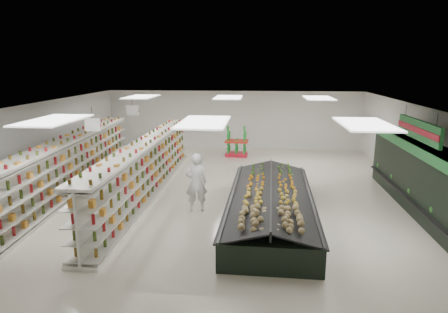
# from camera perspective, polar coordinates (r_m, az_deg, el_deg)

# --- Properties ---
(floor) EXTENTS (16.00, 16.00, 0.00)m
(floor) POSITION_cam_1_polar(r_m,az_deg,el_deg) (14.79, -0.62, -5.10)
(floor) COLOR beige
(floor) RESTS_ON ground
(ceiling) EXTENTS (14.00, 16.00, 0.02)m
(ceiling) POSITION_cam_1_polar(r_m,az_deg,el_deg) (14.13, -0.65, 7.34)
(ceiling) COLOR white
(ceiling) RESTS_ON wall_back
(wall_back) EXTENTS (14.00, 0.02, 3.20)m
(wall_back) POSITION_cam_1_polar(r_m,az_deg,el_deg) (22.24, 1.40, 5.23)
(wall_back) COLOR white
(wall_back) RESTS_ON floor
(wall_front) EXTENTS (14.00, 0.02, 3.20)m
(wall_front) POSITION_cam_1_polar(r_m,az_deg,el_deg) (6.84, -7.44, -12.99)
(wall_front) COLOR white
(wall_front) RESTS_ON floor
(wall_left) EXTENTS (0.02, 16.00, 3.20)m
(wall_left) POSITION_cam_1_polar(r_m,az_deg,el_deg) (16.59, -25.47, 1.32)
(wall_left) COLOR white
(wall_left) RESTS_ON floor
(wall_right) EXTENTS (0.02, 16.00, 3.20)m
(wall_right) POSITION_cam_1_polar(r_m,az_deg,el_deg) (15.37, 26.32, 0.40)
(wall_right) COLOR white
(wall_right) RESTS_ON floor
(produce_wall_case) EXTENTS (0.93, 8.00, 2.20)m
(produce_wall_case) POSITION_cam_1_polar(r_m,az_deg,el_deg) (13.92, 26.54, -2.33)
(produce_wall_case) COLOR black
(produce_wall_case) RESTS_ON floor
(aisle_sign_near) EXTENTS (0.52, 0.06, 0.75)m
(aisle_sign_near) POSITION_cam_1_polar(r_m,az_deg,el_deg) (13.20, -18.25, 4.33)
(aisle_sign_near) COLOR white
(aisle_sign_near) RESTS_ON ceiling
(aisle_sign_far) EXTENTS (0.52, 0.06, 0.75)m
(aisle_sign_far) POSITION_cam_1_polar(r_m,az_deg,el_deg) (16.92, -12.96, 6.41)
(aisle_sign_far) COLOR white
(aisle_sign_far) RESTS_ON ceiling
(hortifruti_banner) EXTENTS (0.12, 3.20, 0.95)m
(hortifruti_banner) POSITION_cam_1_polar(r_m,az_deg,el_deg) (13.54, 26.02, 3.44)
(hortifruti_banner) COLOR #1F7630
(hortifruti_banner) RESTS_ON ceiling
(gondola_left) EXTENTS (1.46, 11.58, 2.00)m
(gondola_left) POSITION_cam_1_polar(r_m,az_deg,el_deg) (15.61, -21.12, -1.51)
(gondola_left) COLOR white
(gondola_left) RESTS_ON floor
(gondola_center) EXTENTS (0.89, 11.29, 1.96)m
(gondola_center) POSITION_cam_1_polar(r_m,az_deg,el_deg) (14.60, -10.90, -1.91)
(gondola_center) COLOR white
(gondola_center) RESTS_ON floor
(produce_island) EXTENTS (2.75, 7.10, 1.05)m
(produce_island) POSITION_cam_1_polar(r_m,az_deg,el_deg) (12.28, 6.67, -6.66)
(produce_island) COLOR black
(produce_island) RESTS_ON floor
(soda_endcap) EXTENTS (1.18, 0.84, 1.47)m
(soda_endcap) POSITION_cam_1_polar(r_m,az_deg,el_deg) (20.42, 1.82, 2.01)
(soda_endcap) COLOR red
(soda_endcap) RESTS_ON floor
(shopper_main) EXTENTS (0.79, 0.63, 1.90)m
(shopper_main) POSITION_cam_1_polar(r_m,az_deg,el_deg) (12.67, -3.99, -3.73)
(shopper_main) COLOR silver
(shopper_main) RESTS_ON floor
(shopper_background) EXTENTS (0.59, 0.81, 1.50)m
(shopper_background) POSITION_cam_1_polar(r_m,az_deg,el_deg) (20.02, -9.63, 1.73)
(shopper_background) COLOR #98865D
(shopper_background) RESTS_ON floor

